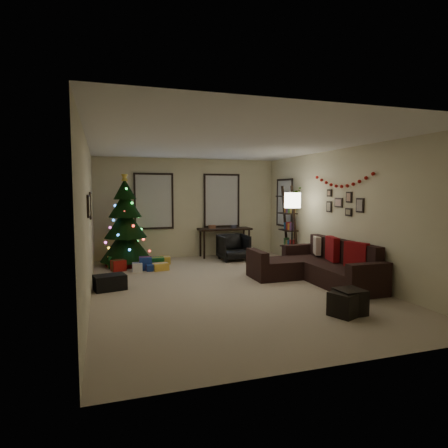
{
  "coord_description": "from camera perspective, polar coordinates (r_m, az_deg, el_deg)",
  "views": [
    {
      "loc": [
        -2.28,
        -6.81,
        1.84
      ],
      "look_at": [
        0.1,
        0.6,
        1.15
      ],
      "focal_mm": 30.57,
      "sensor_mm": 36.0,
      "label": 1
    }
  ],
  "objects": [
    {
      "name": "potted_plant",
      "position": [
        9.61,
        10.68,
        4.68
      ],
      "size": [
        0.54,
        0.52,
        0.45
      ],
      "primitive_type": "imported",
      "rotation": [
        0.0,
        0.0,
        0.61
      ],
      "color": "#4C4C4C",
      "rests_on": "bookshelf"
    },
    {
      "name": "wall_back",
      "position": [
        10.57,
        -5.34,
        2.38
      ],
      "size": [
        5.0,
        0.0,
        5.0
      ],
      "primitive_type": "plane",
      "rotation": [
        1.57,
        0.0,
        0.0
      ],
      "color": "beige",
      "rests_on": "floor"
    },
    {
      "name": "desk_chair",
      "position": [
        10.04,
        1.41,
        -3.49
      ],
      "size": [
        0.68,
        0.64,
        0.69
      ],
      "primitive_type": "imported",
      "rotation": [
        0.0,
        0.0,
        0.01
      ],
      "color": "black",
      "rests_on": "floor"
    },
    {
      "name": "ceiling",
      "position": [
        7.23,
        0.72,
        11.9
      ],
      "size": [
        7.0,
        7.0,
        0.0
      ],
      "primitive_type": "plane",
      "rotation": [
        3.14,
        0.0,
        0.0
      ],
      "color": "white",
      "rests_on": "floor"
    },
    {
      "name": "garland",
      "position": [
        8.27,
        17.19,
        6.21
      ],
      "size": [
        0.08,
        1.9,
        0.3
      ],
      "primitive_type": null,
      "color": "#A5140C",
      "rests_on": "wall_right"
    },
    {
      "name": "ottoman_near",
      "position": [
        6.08,
        18.3,
        -10.95
      ],
      "size": [
        0.41,
        0.41,
        0.37
      ],
      "primitive_type": "cube",
      "rotation": [
        0.0,
        0.0,
        0.04
      ],
      "color": "black",
      "rests_on": "floor"
    },
    {
      "name": "sofa",
      "position": [
        8.02,
        13.76,
        -6.35
      ],
      "size": [
        1.77,
        2.58,
        0.84
      ],
      "color": "black",
      "rests_on": "floor"
    },
    {
      "name": "art_abstract",
      "position": [
        6.37,
        -19.62,
        2.56
      ],
      "size": [
        0.04,
        0.45,
        0.35
      ],
      "color": "black",
      "rests_on": "wall_left"
    },
    {
      "name": "gallery",
      "position": [
        8.25,
        17.46,
        2.97
      ],
      "size": [
        0.03,
        1.25,
        0.54
      ],
      "color": "black",
      "rests_on": "wall_right"
    },
    {
      "name": "pillow_red_b",
      "position": [
        8.15,
        15.89,
        -3.59
      ],
      "size": [
        0.25,
        0.51,
        0.5
      ],
      "primitive_type": "cube",
      "rotation": [
        0.0,
        0.0,
        -0.25
      ],
      "color": "maroon",
      "rests_on": "sofa"
    },
    {
      "name": "wall_left",
      "position": [
        6.83,
        -19.61,
        0.66
      ],
      "size": [
        0.0,
        7.0,
        7.0
      ],
      "primitive_type": "plane",
      "rotation": [
        1.57,
        0.0,
        1.57
      ],
      "color": "beige",
      "rests_on": "floor"
    },
    {
      "name": "presents",
      "position": [
        9.22,
        -12.03,
        -5.86
      ],
      "size": [
        1.5,
        1.04,
        0.3
      ],
      "rotation": [
        0.0,
        0.0,
        -0.12
      ],
      "color": "#14591E",
      "rests_on": "floor"
    },
    {
      "name": "desk",
      "position": [
        10.6,
        0.11,
        -1.11
      ],
      "size": [
        1.47,
        0.52,
        0.79
      ],
      "color": "black",
      "rests_on": "floor"
    },
    {
      "name": "art_map",
      "position": [
        7.64,
        -19.32,
        2.66
      ],
      "size": [
        0.04,
        0.6,
        0.5
      ],
      "color": "black",
      "rests_on": "wall_left"
    },
    {
      "name": "floor_lamp",
      "position": [
        9.01,
        10.2,
        2.77
      ],
      "size": [
        0.38,
        0.38,
        1.79
      ],
      "rotation": [
        0.0,
        0.0,
        -0.16
      ],
      "color": "black",
      "rests_on": "floor"
    },
    {
      "name": "ottoman_far",
      "position": [
        5.97,
        17.56,
        -11.36
      ],
      "size": [
        0.48,
        0.48,
        0.35
      ],
      "primitive_type": "cube",
      "rotation": [
        0.0,
        0.0,
        0.4
      ],
      "color": "black",
      "rests_on": "floor"
    },
    {
      "name": "storage_bin",
      "position": [
        7.44,
        -16.69,
        -8.36
      ],
      "size": [
        0.63,
        0.48,
        0.28
      ],
      "primitive_type": "cube",
      "rotation": [
        0.0,
        0.0,
        0.22
      ],
      "color": "black",
      "rests_on": "floor"
    },
    {
      "name": "wall_right",
      "position": [
        8.33,
        17.24,
        1.47
      ],
      "size": [
        0.0,
        7.0,
        7.0
      ],
      "primitive_type": "plane",
      "rotation": [
        1.57,
        0.0,
        -1.57
      ],
      "color": "beige",
      "rests_on": "floor"
    },
    {
      "name": "stocking_right",
      "position": [
        10.67,
        -4.44,
        3.18
      ],
      "size": [
        0.2,
        0.05,
        0.36
      ],
      "color": "#990F0C",
      "rests_on": "wall_back"
    },
    {
      "name": "window_back_right",
      "position": [
        10.78,
        -0.37,
        3.52
      ],
      "size": [
        1.05,
        0.06,
        1.5
      ],
      "color": "#728CB2",
      "rests_on": "wall_back"
    },
    {
      "name": "floor",
      "position": [
        7.41,
        0.69,
        -9.31
      ],
      "size": [
        7.0,
        7.0,
        0.0
      ],
      "primitive_type": "plane",
      "color": "tan",
      "rests_on": "ground"
    },
    {
      "name": "stocking_left",
      "position": [
        10.57,
        -6.14,
        3.05
      ],
      "size": [
        0.2,
        0.05,
        0.36
      ],
      "color": "#990F0C",
      "rests_on": "wall_back"
    },
    {
      "name": "bookshelf",
      "position": [
        9.94,
        9.69,
        -0.16
      ],
      "size": [
        0.3,
        0.57,
        1.96
      ],
      "color": "black",
      "rests_on": "floor"
    },
    {
      "name": "pillow_red_a",
      "position": [
        7.52,
        19.18,
        -4.39
      ],
      "size": [
        0.26,
        0.5,
        0.48
      ],
      "primitive_type": "cube",
      "rotation": [
        0.0,
        0.0,
        0.29
      ],
      "color": "maroon",
      "rests_on": "sofa"
    },
    {
      "name": "christmas_tree",
      "position": [
        9.65,
        -14.5,
        -0.35
      ],
      "size": [
        1.24,
        1.24,
        2.31
      ],
      "rotation": [
        0.0,
        0.0,
        -0.01
      ],
      "color": "black",
      "rests_on": "floor"
    },
    {
      "name": "window_right_wall",
      "position": [
        10.5,
        9.11,
        3.14
      ],
      "size": [
        0.06,
        0.9,
        1.3
      ],
      "color": "#728CB2",
      "rests_on": "wall_right"
    },
    {
      "name": "wall_front",
      "position": [
        4.05,
        16.66,
        -2.07
      ],
      "size": [
        5.0,
        0.0,
        5.0
      ],
      "primitive_type": "plane",
      "rotation": [
        -1.57,
        0.0,
        0.0
      ],
      "color": "beige",
      "rests_on": "floor"
    },
    {
      "name": "window_back_left",
      "position": [
        10.37,
        -10.46,
        3.37
      ],
      "size": [
        1.05,
        0.06,
        1.5
      ],
      "color": "#728CB2",
      "rests_on": "wall_back"
    },
    {
      "name": "pillow_cream",
      "position": [
        8.64,
        13.74,
        -3.13
      ],
      "size": [
        0.25,
        0.4,
        0.39
      ],
      "primitive_type": "cube",
      "rotation": [
        0.0,
        0.0,
        -0.39
      ],
      "color": "beige",
      "rests_on": "sofa"
    }
  ]
}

